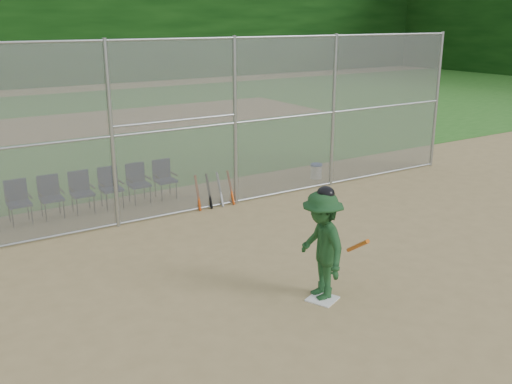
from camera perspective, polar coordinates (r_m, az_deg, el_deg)
ground at (r=9.75m, az=8.01°, el=-9.87°), size 100.00×100.00×0.00m
grass_strip at (r=25.59m, az=-19.06°, el=6.27°), size 100.00×100.00×0.00m
dirt_patch_far at (r=25.59m, az=-19.06°, el=6.28°), size 24.00×24.00×0.00m
backstop_fence at (r=13.10m, az=-5.91°, el=6.78°), size 16.09×0.09×4.00m
home_plate at (r=9.48m, az=6.65°, el=-10.57°), size 0.57×0.57×0.02m
batter_at_plate at (r=9.19m, az=6.59°, el=-5.28°), size 1.00×1.41×1.89m
water_cooler at (r=16.26m, az=6.04°, el=2.09°), size 0.34×0.34×0.42m
spare_bats at (r=13.74m, az=-4.18°, el=0.18°), size 0.96×0.37×0.83m
chair_1 at (r=13.61m, az=-22.61°, el=-0.99°), size 0.54×0.52×0.96m
chair_2 at (r=13.72m, az=-19.77°, el=-0.52°), size 0.54×0.52×0.96m
chair_3 at (r=13.88m, az=-16.98°, el=-0.06°), size 0.54×0.52×0.96m
chair_4 at (r=14.06m, az=-14.26°, el=0.38°), size 0.54×0.52×0.96m
chair_5 at (r=14.28m, az=-11.61°, el=0.82°), size 0.54×0.52×0.96m
chair_6 at (r=14.53m, az=-9.05°, el=1.24°), size 0.54×0.52×0.96m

